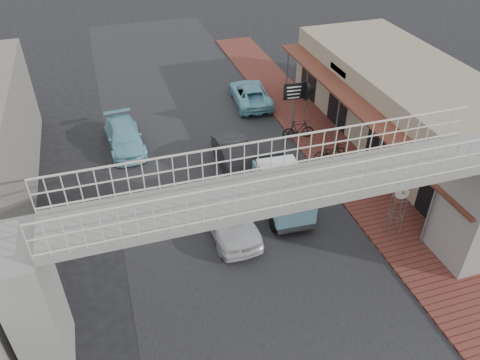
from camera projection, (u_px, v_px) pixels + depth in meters
ground at (241, 231)px, 20.17m from camera, size 120.00×120.00×0.00m
road_strip at (241, 231)px, 20.17m from camera, size 10.00×60.00×0.01m
sidewalk at (344, 167)px, 24.03m from camera, size 3.00×40.00×0.10m
shophouse_row at (416, 112)px, 24.72m from camera, size 7.20×18.00×4.00m
footbridge at (278, 237)px, 15.21m from camera, size 16.40×2.40×6.34m
white_hatchback at (228, 214)px, 19.86m from camera, size 2.06×4.69×1.57m
dark_sedan at (236, 158)px, 23.47m from camera, size 1.53×4.36×1.43m
angkot_curb at (250, 94)px, 29.61m from camera, size 2.50×4.74×1.27m
angkot_far at (124, 137)px, 25.29m from camera, size 2.04×4.50×1.28m
angkot_van at (283, 187)px, 20.63m from camera, size 2.02×4.08×1.95m
motorcycle_near at (330, 152)px, 24.22m from camera, size 1.84×0.72×0.95m
motorcycle_far at (298, 130)px, 25.93m from camera, size 1.85×0.76×1.08m
street_clock at (401, 194)px, 18.61m from camera, size 0.66×0.62×2.57m
arrow_sign at (308, 90)px, 25.34m from camera, size 1.85×1.18×3.17m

